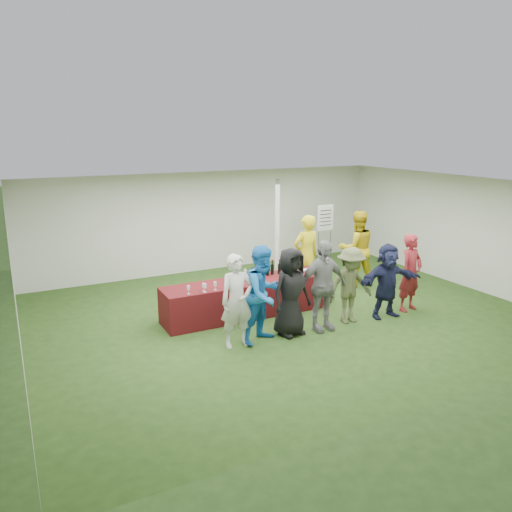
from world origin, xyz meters
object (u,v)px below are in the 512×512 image
staff_back (357,249)px  customer_3 (322,286)px  serving_table (247,298)px  customer_0 (237,301)px  customer_1 (264,294)px  customer_2 (291,292)px  wine_list_sign (325,223)px  customer_5 (387,281)px  staff_pourer (306,255)px  customer_6 (411,273)px  dump_bucket (317,269)px  customer_4 (350,285)px

staff_back → customer_3: (-2.37, -1.99, -0.05)m
customer_3 → serving_table: bearing=124.8°
customer_0 → customer_1: 0.53m
customer_2 → customer_3: 0.66m
customer_1 → wine_list_sign: bearing=22.4°
customer_2 → customer_5: (2.22, -0.11, -0.07)m
staff_pourer → customer_6: (1.40, -1.92, -0.11)m
dump_bucket → staff_back: size_ratio=0.13×
staff_back → customer_5: size_ratio=1.21×
serving_table → staff_pourer: (1.82, 0.61, 0.57)m
customer_1 → customer_4: customer_1 is taller
staff_back → wine_list_sign: bearing=-79.9°
customer_5 → customer_2: bearing=-179.0°
dump_bucket → staff_pourer: bearing=73.6°
wine_list_sign → customer_2: 4.75m
serving_table → customer_5: (2.50, -1.40, 0.40)m
customer_3 → customer_4: size_ratio=1.15×
customer_1 → customer_4: bearing=-20.2°
staff_back → dump_bucket: bearing=41.5°
dump_bucket → customer_0: bearing=-155.7°
wine_list_sign → customer_3: wine_list_sign is taller
customer_2 → customer_3: customer_3 is taller
customer_3 → customer_6: bearing=1.6°
customer_0 → customer_5: size_ratio=1.09×
customer_3 → dump_bucket: bearing=60.9°
customer_3 → customer_5: size_ratio=1.14×
customer_2 → customer_5: 2.22m
customer_0 → customer_1: size_ratio=0.94×
staff_back → customer_0: (-4.14, -1.94, -0.09)m
staff_pourer → customer_1: bearing=39.4°
dump_bucket → customer_4: (0.07, -1.08, -0.07)m
staff_pourer → customer_0: 3.28m
customer_4 → customer_5: 0.86m
serving_table → customer_3: size_ratio=2.03×
dump_bucket → wine_list_sign: bearing=52.5°
customer_5 → customer_6: size_ratio=0.93×
wine_list_sign → customer_2: wine_list_sign is taller
customer_5 → wine_list_sign: bearing=79.3°
staff_pourer → customer_1: staff_pourer is taller
customer_4 → customer_1: bearing=-178.5°
customer_0 → customer_4: size_ratio=1.09×
customer_1 → customer_0: bearing=158.0°
customer_0 → customer_2: 1.12m
customer_4 → customer_6: (1.57, -0.01, 0.06)m
wine_list_sign → customer_6: (-0.23, -3.53, -0.48)m
staff_pourer → staff_back: size_ratio=1.01×
serving_table → wine_list_sign: bearing=32.8°
dump_bucket → staff_pourer: 0.87m
serving_table → customer_1: 1.46m
dump_bucket → customer_3: (-0.64, -1.14, 0.05)m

